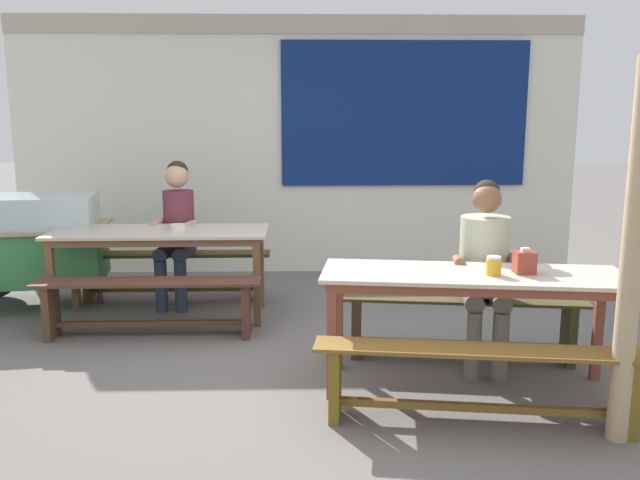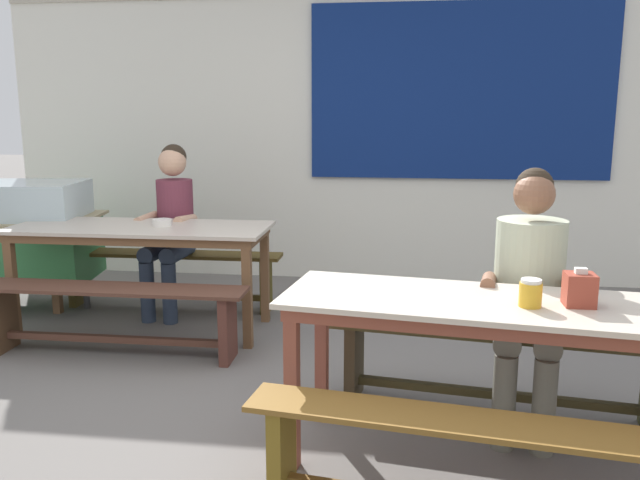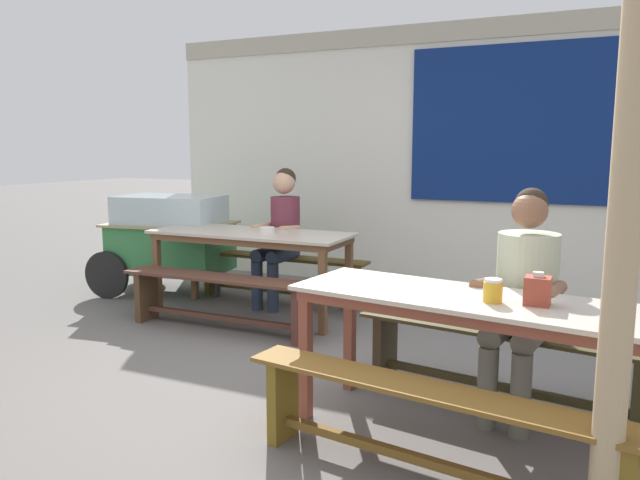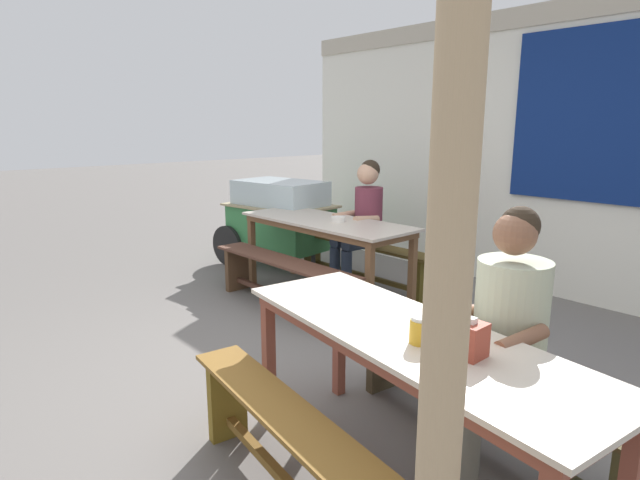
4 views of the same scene
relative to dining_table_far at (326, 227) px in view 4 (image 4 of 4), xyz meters
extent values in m
plane|color=#67635E|center=(1.18, -1.23, -0.70)|extent=(40.00, 40.00, 0.00)
cube|color=silver|center=(1.18, 1.75, 0.60)|extent=(6.19, 0.12, 2.60)
cube|color=#B4AB99|center=(1.18, 1.77, 2.00)|extent=(6.19, 0.20, 0.20)
cube|color=#C0B3A3|center=(0.00, 0.00, 0.06)|extent=(1.86, 0.71, 0.03)
cube|color=brown|center=(0.00, 0.00, 0.02)|extent=(1.78, 0.65, 0.06)
cube|color=brown|center=(0.85, 0.30, -0.35)|extent=(0.06, 0.06, 0.69)
cube|color=brown|center=(0.85, -0.28, -0.35)|extent=(0.06, 0.06, 0.69)
cube|color=brown|center=(-0.85, 0.28, -0.35)|extent=(0.06, 0.06, 0.69)
cube|color=brown|center=(-0.85, -0.30, -0.35)|extent=(0.06, 0.06, 0.69)
cube|color=beige|center=(2.31, -1.61, 0.06)|extent=(1.97, 0.87, 0.02)
cube|color=brown|center=(2.31, -1.61, 0.02)|extent=(1.88, 0.80, 0.06)
cube|color=brown|center=(1.48, -1.24, -0.35)|extent=(0.07, 0.07, 0.69)
cube|color=brown|center=(1.41, -1.74, -0.35)|extent=(0.07, 0.07, 0.69)
cube|color=#52411A|center=(0.00, 0.53, -0.25)|extent=(1.85, 0.26, 0.03)
cube|color=#4C4115|center=(0.80, 0.54, -0.48)|extent=(0.06, 0.21, 0.44)
cube|color=brown|center=(-0.81, 0.53, -0.48)|extent=(0.06, 0.21, 0.44)
cube|color=#52411A|center=(0.00, 0.53, -0.59)|extent=(1.57, 0.06, 0.04)
cube|color=#503024|center=(0.00, -0.53, -0.25)|extent=(1.79, 0.31, 0.02)
cube|color=#542D25|center=(0.78, -0.53, -0.48)|extent=(0.06, 0.25, 0.44)
cube|color=#4F3723|center=(-0.77, -0.54, -0.48)|extent=(0.06, 0.25, 0.44)
cube|color=#503024|center=(0.00, -0.53, -0.59)|extent=(1.51, 0.06, 0.04)
cube|color=#463E21|center=(2.38, -1.08, -0.25)|extent=(1.78, 0.53, 0.02)
cube|color=#433825|center=(1.63, -0.98, -0.48)|extent=(0.09, 0.26, 0.45)
cube|color=#463E21|center=(2.38, -1.08, -0.59)|extent=(1.47, 0.25, 0.04)
cube|color=brown|center=(2.24, -2.14, -0.25)|extent=(1.90, 0.50, 0.02)
cube|color=brown|center=(1.42, -2.03, -0.48)|extent=(0.09, 0.21, 0.44)
cube|color=#347D43|center=(-1.20, 0.36, -0.21)|extent=(1.25, 0.88, 0.49)
cube|color=silver|center=(-1.20, 0.36, 0.18)|extent=(1.12, 0.79, 0.30)
cube|color=tan|center=(-1.20, 0.36, 0.04)|extent=(1.34, 0.97, 0.02)
cylinder|color=black|center=(-1.77, 0.68, -0.46)|extent=(0.49, 0.12, 0.49)
cylinder|color=black|center=(-1.67, -0.10, -0.46)|extent=(0.49, 0.12, 0.49)
cylinder|color=#333333|center=(-0.68, 0.44, -0.58)|extent=(0.05, 0.05, 0.24)
cylinder|color=#3F3F3F|center=(-0.45, 0.47, -0.07)|extent=(0.14, 0.72, 0.04)
cylinder|color=#2B384D|center=(-0.05, 0.17, -0.47)|extent=(0.11, 0.11, 0.47)
cylinder|color=#2B384D|center=(0.13, 0.16, -0.47)|extent=(0.11, 0.11, 0.47)
cylinder|color=#2B384D|center=(-0.03, 0.36, -0.18)|extent=(0.16, 0.42, 0.13)
cylinder|color=#2B384D|center=(0.15, 0.34, -0.18)|extent=(0.16, 0.42, 0.13)
cylinder|color=brown|center=(0.07, 0.54, 0.08)|extent=(0.29, 0.29, 0.55)
sphere|color=tan|center=(0.07, 0.52, 0.50)|extent=(0.22, 0.22, 0.22)
sphere|color=#2D2319|center=(0.07, 0.55, 0.53)|extent=(0.20, 0.20, 0.20)
cylinder|color=tan|center=(-0.11, 0.37, 0.07)|extent=(0.09, 0.31, 0.08)
cylinder|color=tan|center=(0.22, 0.34, 0.07)|extent=(0.09, 0.31, 0.10)
cylinder|color=#69685B|center=(2.38, -1.44, -0.47)|extent=(0.11, 0.11, 0.47)
cylinder|color=#69685B|center=(2.56, -1.47, -0.47)|extent=(0.11, 0.11, 0.47)
cylinder|color=#69685B|center=(2.41, -1.26, -0.18)|extent=(0.19, 0.41, 0.13)
cylinder|color=#69685B|center=(2.58, -1.29, -0.18)|extent=(0.19, 0.41, 0.13)
cylinder|color=#B3BC9E|center=(2.52, -1.10, 0.08)|extent=(0.35, 0.35, 0.55)
sphere|color=brown|center=(2.52, -1.12, 0.49)|extent=(0.20, 0.20, 0.20)
sphere|color=#2D2319|center=(2.52, -1.09, 0.52)|extent=(0.19, 0.19, 0.19)
cylinder|color=brown|center=(2.30, -1.25, 0.07)|extent=(0.12, 0.31, 0.11)
cylinder|color=brown|center=(2.68, -1.31, 0.07)|extent=(0.11, 0.31, 0.08)
cube|color=#963A2A|center=(2.63, -1.64, 0.15)|extent=(0.12, 0.11, 0.14)
cube|color=white|center=(2.63, -1.64, 0.23)|extent=(0.05, 0.03, 0.02)
cylinder|color=gold|center=(2.42, -1.68, 0.13)|extent=(0.09, 0.09, 0.10)
cylinder|color=white|center=(2.42, -1.68, 0.19)|extent=(0.09, 0.09, 0.02)
cylinder|color=silver|center=(0.16, 0.02, 0.10)|extent=(0.14, 0.14, 0.05)
cylinder|color=tan|center=(2.96, -2.31, 0.33)|extent=(0.12, 0.12, 2.06)
camera|label=1|loc=(1.24, -5.66, 1.06)|focal=37.24mm
camera|label=2|loc=(1.89, -4.40, 0.88)|focal=36.50mm
camera|label=3|loc=(2.89, -4.72, 0.84)|focal=34.34mm
camera|label=4|loc=(3.67, -3.37, 0.98)|focal=29.17mm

